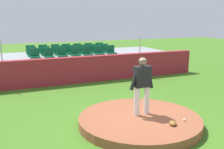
% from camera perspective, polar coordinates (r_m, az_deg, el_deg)
% --- Properties ---
extents(ground_plane, '(60.00, 60.00, 0.00)m').
position_cam_1_polar(ground_plane, '(8.20, 6.00, -10.82)').
color(ground_plane, '#3F711E').
extents(pitchers_mound, '(3.72, 3.72, 0.26)m').
position_cam_1_polar(pitchers_mound, '(8.15, 6.02, -9.96)').
color(pitchers_mound, brown).
rests_on(pitchers_mound, ground_plane).
extents(pitcher, '(0.83, 0.29, 1.82)m').
position_cam_1_polar(pitcher, '(7.98, 6.60, -1.50)').
color(pitcher, white).
rests_on(pitcher, pitchers_mound).
extents(baseball, '(0.07, 0.07, 0.07)m').
position_cam_1_polar(baseball, '(7.99, 15.51, -9.51)').
color(baseball, white).
rests_on(baseball, pitchers_mound).
extents(fielding_glove, '(0.33, 0.36, 0.11)m').
position_cam_1_polar(fielding_glove, '(7.63, 13.13, -10.28)').
color(fielding_glove, brown).
rests_on(fielding_glove, pitchers_mound).
extents(brick_barrier, '(13.34, 0.40, 1.32)m').
position_cam_1_polar(brick_barrier, '(13.33, -6.74, 1.08)').
color(brick_barrier, maroon).
rests_on(brick_barrier, ground_plane).
extents(fence_post_left, '(0.06, 0.06, 0.96)m').
position_cam_1_polar(fence_post_left, '(12.60, -23.03, 4.84)').
color(fence_post_left, silver).
rests_on(fence_post_left, brick_barrier).
extents(fence_post_right, '(0.06, 0.06, 0.96)m').
position_cam_1_polar(fence_post_right, '(14.50, 6.12, 6.54)').
color(fence_post_right, silver).
rests_on(fence_post_right, brick_barrier).
extents(bleacher_platform, '(11.59, 3.38, 1.21)m').
position_cam_1_polar(bleacher_platform, '(15.46, -9.18, 2.32)').
color(bleacher_platform, gray).
rests_on(bleacher_platform, ground_plane).
extents(stadium_chair_0, '(0.48, 0.44, 0.50)m').
position_cam_1_polar(stadium_chair_0, '(13.86, -16.46, 4.05)').
color(stadium_chair_0, '#0E5C36').
rests_on(stadium_chair_0, bleacher_platform).
extents(stadium_chair_1, '(0.48, 0.44, 0.50)m').
position_cam_1_polar(stadium_chair_1, '(13.92, -13.62, 4.24)').
color(stadium_chair_1, '#0E5C36').
rests_on(stadium_chair_1, bleacher_platform).
extents(stadium_chair_2, '(0.48, 0.44, 0.50)m').
position_cam_1_polar(stadium_chair_2, '(14.08, -10.82, 4.45)').
color(stadium_chair_2, '#0E5C36').
rests_on(stadium_chair_2, bleacher_platform).
extents(stadium_chair_3, '(0.48, 0.44, 0.50)m').
position_cam_1_polar(stadium_chair_3, '(14.24, -8.02, 4.63)').
color(stadium_chair_3, '#0E5C36').
rests_on(stadium_chair_3, bleacher_platform).
extents(stadium_chair_4, '(0.48, 0.44, 0.50)m').
position_cam_1_polar(stadium_chair_4, '(14.45, -5.43, 4.80)').
color(stadium_chair_4, '#0E5C36').
rests_on(stadium_chair_4, bleacher_platform).
extents(stadium_chair_5, '(0.48, 0.44, 0.50)m').
position_cam_1_polar(stadium_chair_5, '(14.66, -2.86, 4.95)').
color(stadium_chair_5, '#0E5C36').
rests_on(stadium_chair_5, bleacher_platform).
extents(stadium_chair_6, '(0.48, 0.44, 0.50)m').
position_cam_1_polar(stadium_chair_6, '(14.91, -0.21, 5.08)').
color(stadium_chair_6, '#0E5C36').
rests_on(stadium_chair_6, bleacher_platform).
extents(stadium_chair_7, '(0.48, 0.44, 0.50)m').
position_cam_1_polar(stadium_chair_7, '(14.70, -16.99, 4.46)').
color(stadium_chair_7, '#0E5C36').
rests_on(stadium_chair_7, bleacher_platform).
extents(stadium_chair_8, '(0.48, 0.44, 0.50)m').
position_cam_1_polar(stadium_chair_8, '(14.80, -14.29, 4.65)').
color(stadium_chair_8, '#0E5C36').
rests_on(stadium_chair_8, bleacher_platform).
extents(stadium_chair_9, '(0.48, 0.44, 0.50)m').
position_cam_1_polar(stadium_chair_9, '(14.96, -11.61, 4.86)').
color(stadium_chair_9, '#0E5C36').
rests_on(stadium_chair_9, bleacher_platform).
extents(stadium_chair_10, '(0.48, 0.44, 0.50)m').
position_cam_1_polar(stadium_chair_10, '(15.09, -9.09, 5.01)').
color(stadium_chair_10, '#0E5C36').
rests_on(stadium_chair_10, bleacher_platform).
extents(stadium_chair_11, '(0.48, 0.44, 0.50)m').
position_cam_1_polar(stadium_chair_11, '(15.31, -6.42, 5.19)').
color(stadium_chair_11, '#0E5C36').
rests_on(stadium_chair_11, bleacher_platform).
extents(stadium_chair_12, '(0.48, 0.44, 0.50)m').
position_cam_1_polar(stadium_chair_12, '(15.54, -3.97, 5.33)').
color(stadium_chair_12, '#0E5C36').
rests_on(stadium_chair_12, bleacher_platform).
extents(stadium_chair_13, '(0.48, 0.44, 0.50)m').
position_cam_1_polar(stadium_chair_13, '(15.77, -1.65, 5.46)').
color(stadium_chair_13, '#0E5C36').
rests_on(stadium_chair_13, bleacher_platform).
extents(stadium_chair_14, '(0.48, 0.44, 0.50)m').
position_cam_1_polar(stadium_chair_14, '(15.61, -17.32, 4.85)').
color(stadium_chair_14, '#0E5C36').
rests_on(stadium_chair_14, bleacher_platform).
extents(stadium_chair_15, '(0.48, 0.44, 0.50)m').
position_cam_1_polar(stadium_chair_15, '(15.73, -14.79, 5.04)').
color(stadium_chair_15, '#0E5C36').
rests_on(stadium_chair_15, bleacher_platform).
extents(stadium_chair_16, '(0.48, 0.44, 0.50)m').
position_cam_1_polar(stadium_chair_16, '(15.80, -12.22, 5.20)').
color(stadium_chair_16, '#0E5C36').
rests_on(stadium_chair_16, bleacher_platform).
extents(stadium_chair_17, '(0.48, 0.44, 0.50)m').
position_cam_1_polar(stadium_chair_17, '(15.93, -9.93, 5.35)').
color(stadium_chair_17, '#0E5C36').
rests_on(stadium_chair_17, bleacher_platform).
extents(stadium_chair_18, '(0.48, 0.44, 0.50)m').
position_cam_1_polar(stadium_chair_18, '(16.12, -7.51, 5.50)').
color(stadium_chair_18, '#0E5C36').
rests_on(stadium_chair_18, bleacher_platform).
extents(stadium_chair_19, '(0.48, 0.44, 0.50)m').
position_cam_1_polar(stadium_chair_19, '(16.34, -5.09, 5.64)').
color(stadium_chair_19, '#0E5C36').
rests_on(stadium_chair_19, bleacher_platform).
extents(stadium_chair_20, '(0.48, 0.44, 0.50)m').
position_cam_1_polar(stadium_chair_20, '(16.60, -2.70, 5.78)').
color(stadium_chair_20, '#0E5C36').
rests_on(stadium_chair_20, bleacher_platform).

